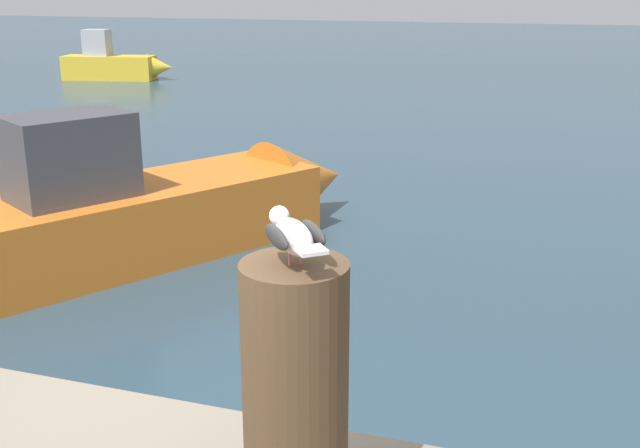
# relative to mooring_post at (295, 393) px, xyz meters

# --- Properties ---
(mooring_post) EXTENTS (0.34, 0.34, 0.88)m
(mooring_post) POSITION_rel_mooring_post_xyz_m (0.00, 0.00, 0.00)
(mooring_post) COLOR #4C3823
(mooring_post) RESTS_ON harbor_quay
(seagull) EXTENTS (0.29, 0.33, 0.14)m
(seagull) POSITION_rel_mooring_post_xyz_m (-0.00, 0.01, 0.53)
(seagull) COLOR #C66760
(seagull) RESTS_ON mooring_post
(boat_yellow) EXTENTS (3.68, 1.58, 1.60)m
(boat_yellow) POSITION_rel_mooring_post_xyz_m (-13.48, 20.15, -1.33)
(boat_yellow) COLOR yellow
(boat_yellow) RESTS_ON ground_plane
(boat_orange) EXTENTS (3.84, 5.32, 1.91)m
(boat_orange) POSITION_rel_mooring_post_xyz_m (-3.64, 5.86, -1.29)
(boat_orange) COLOR orange
(boat_orange) RESTS_ON ground_plane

